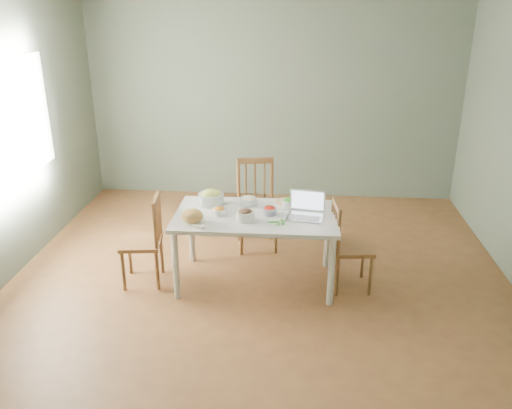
# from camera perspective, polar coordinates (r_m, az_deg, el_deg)

# --- Properties ---
(floor) EXTENTS (5.00, 5.00, 0.00)m
(floor) POSITION_cam_1_polar(r_m,az_deg,el_deg) (5.33, 0.35, -8.32)
(floor) COLOR brown
(floor) RESTS_ON ground
(wall_back) EXTENTS (5.00, 0.00, 2.70)m
(wall_back) POSITION_cam_1_polar(r_m,az_deg,el_deg) (7.23, 1.87, 11.21)
(wall_back) COLOR slate
(wall_back) RESTS_ON ground
(wall_front) EXTENTS (5.00, 0.00, 2.70)m
(wall_front) POSITION_cam_1_polar(r_m,az_deg,el_deg) (2.51, -3.90, -10.15)
(wall_front) COLOR slate
(wall_front) RESTS_ON ground
(window_left) EXTENTS (0.04, 1.60, 1.20)m
(window_left) POSITION_cam_1_polar(r_m,az_deg,el_deg) (5.78, -24.99, 8.02)
(window_left) COLOR white
(window_left) RESTS_ON ground
(dining_table) EXTENTS (1.55, 0.87, 0.73)m
(dining_table) POSITION_cam_1_polar(r_m,az_deg,el_deg) (5.17, 0.00, -4.76)
(dining_table) COLOR white
(dining_table) RESTS_ON floor
(chair_far) EXTENTS (0.51, 0.49, 1.00)m
(chair_far) POSITION_cam_1_polar(r_m,az_deg,el_deg) (5.82, 0.10, -0.18)
(chair_far) COLOR #5A2F16
(chair_far) RESTS_ON floor
(chair_left) EXTENTS (0.43, 0.44, 0.90)m
(chair_left) POSITION_cam_1_polar(r_m,az_deg,el_deg) (5.26, -12.32, -3.79)
(chair_left) COLOR #5A2F16
(chair_left) RESTS_ON floor
(chair_right) EXTENTS (0.41, 0.43, 0.89)m
(chair_right) POSITION_cam_1_polar(r_m,az_deg,el_deg) (5.13, 10.33, -4.37)
(chair_right) COLOR #5A2F16
(chair_right) RESTS_ON floor
(bread_boule) EXTENTS (0.25, 0.25, 0.13)m
(bread_boule) POSITION_cam_1_polar(r_m,az_deg,el_deg) (4.86, -6.92, -1.23)
(bread_boule) COLOR tan
(bread_boule) RESTS_ON dining_table
(butter_stick) EXTENTS (0.12, 0.08, 0.03)m
(butter_stick) POSITION_cam_1_polar(r_m,az_deg,el_deg) (4.74, -6.25, -2.42)
(butter_stick) COLOR silver
(butter_stick) RESTS_ON dining_table
(bowl_squash) EXTENTS (0.31, 0.31, 0.15)m
(bowl_squash) POSITION_cam_1_polar(r_m,az_deg,el_deg) (5.26, -4.88, 0.80)
(bowl_squash) COLOR #B6BD44
(bowl_squash) RESTS_ON dining_table
(bowl_carrot) EXTENTS (0.14, 0.14, 0.08)m
(bowl_carrot) POSITION_cam_1_polar(r_m,az_deg,el_deg) (5.02, -3.98, -0.67)
(bowl_carrot) COLOR orange
(bowl_carrot) RESTS_ON dining_table
(bowl_onion) EXTENTS (0.20, 0.20, 0.09)m
(bowl_onion) POSITION_cam_1_polar(r_m,az_deg,el_deg) (5.24, -0.83, 0.45)
(bowl_onion) COLOR #F2E5C2
(bowl_onion) RESTS_ON dining_table
(bowl_mushroom) EXTENTS (0.22, 0.22, 0.11)m
(bowl_mushroom) POSITION_cam_1_polar(r_m,az_deg,el_deg) (4.87, -1.20, -1.12)
(bowl_mushroom) COLOR black
(bowl_mushroom) RESTS_ON dining_table
(bowl_redpep) EXTENTS (0.18, 0.18, 0.08)m
(bowl_redpep) POSITION_cam_1_polar(r_m,az_deg,el_deg) (5.01, 1.46, -0.63)
(bowl_redpep) COLOR #BB1200
(bowl_redpep) RESTS_ON dining_table
(bowl_broccoli) EXTENTS (0.20, 0.20, 0.10)m
(bowl_broccoli) POSITION_cam_1_polar(r_m,az_deg,el_deg) (5.19, 3.65, 0.24)
(bowl_broccoli) COLOR #286021
(bowl_broccoli) RESTS_ON dining_table
(flatbread) EXTENTS (0.25, 0.25, 0.02)m
(flatbread) POSITION_cam_1_polar(r_m,az_deg,el_deg) (5.30, 3.31, 0.27)
(flatbread) COLOR tan
(flatbread) RESTS_ON dining_table
(basil_bunch) EXTENTS (0.19, 0.19, 0.02)m
(basil_bunch) POSITION_cam_1_polar(r_m,az_deg,el_deg) (4.84, 2.21, -1.83)
(basil_bunch) COLOR #145215
(basil_bunch) RESTS_ON dining_table
(laptop) EXTENTS (0.38, 0.32, 0.24)m
(laptop) POSITION_cam_1_polar(r_m,az_deg,el_deg) (4.92, 5.36, -0.18)
(laptop) COLOR silver
(laptop) RESTS_ON dining_table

